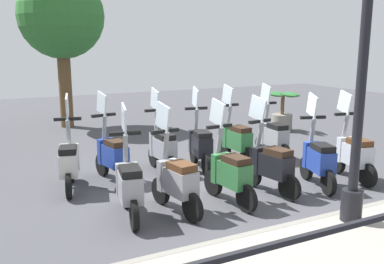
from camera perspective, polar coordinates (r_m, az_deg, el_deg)
name	(u,v)px	position (r m, az deg, el deg)	size (l,w,h in m)	color
ground_plane	(223,183)	(7.43, 4.17, -6.74)	(28.00, 28.00, 0.00)	#424247
promenade_walkway	(375,259)	(5.17, 23.18, -15.32)	(2.20, 20.00, 0.15)	gray
lamp_post_near	(362,79)	(5.48, 21.67, 6.55)	(0.26, 0.90, 4.04)	black
tree_distant	(61,17)	(12.65, -17.05, 14.42)	(2.35, 2.35, 4.27)	brown
potted_palm	(282,114)	(11.98, 11.93, 2.31)	(1.06, 0.66, 1.05)	slate
scooter_near_0	(353,153)	(7.93, 20.69, -2.65)	(1.22, 0.47, 1.54)	black
scooter_near_1	(318,159)	(7.36, 16.46, -3.45)	(1.20, 0.55, 1.54)	black
scooter_near_2	(271,164)	(6.87, 10.46, -4.21)	(1.23, 0.46, 1.54)	black
scooter_near_3	(230,172)	(6.36, 5.04, -5.37)	(1.23, 0.44, 1.54)	black
scooter_near_4	(176,180)	(6.00, -2.16, -6.38)	(1.23, 0.45, 1.54)	black
scooter_near_5	(129,184)	(5.87, -8.38, -6.92)	(1.22, 0.48, 1.54)	black
scooter_far_0	(273,136)	(8.93, 10.76, -0.55)	(1.23, 0.44, 1.54)	black
scooter_far_1	(236,139)	(8.56, 5.90, -0.94)	(1.23, 0.44, 1.54)	black
scooter_far_2	(200,144)	(8.06, 1.09, -1.66)	(1.22, 0.49, 1.54)	black
scooter_far_3	(162,147)	(7.88, -3.99, -2.00)	(1.23, 0.44, 1.54)	black
scooter_far_4	(112,154)	(7.46, -10.60, -2.96)	(1.23, 0.47, 1.54)	black
scooter_far_5	(69,161)	(7.18, -16.07, -3.79)	(1.21, 0.51, 1.54)	black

